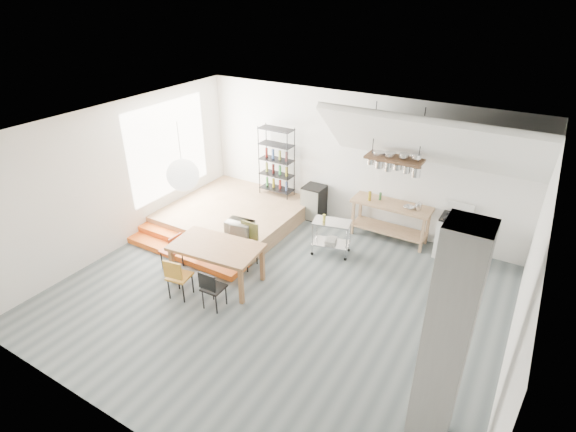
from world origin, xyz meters
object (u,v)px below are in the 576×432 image
Objects in this scene: stove at (452,236)px; mini_fridge at (314,202)px; dining_table at (216,250)px; rolling_cart at (331,233)px.

mini_fridge is (-3.40, 0.04, -0.05)m from stove.
mini_fridge is at bearing 78.40° from dining_table.
rolling_cart is at bearing 49.03° from dining_table.
dining_table is 2.12× the size of mini_fridge.
mini_fridge reaches higher than rolling_cart.
rolling_cart is (-2.28, -1.28, 0.04)m from stove.
stove is 2.61m from rolling_cart.
stove reaches higher than rolling_cart.
stove is 0.64× the size of dining_table.
stove is 5.05m from dining_table.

